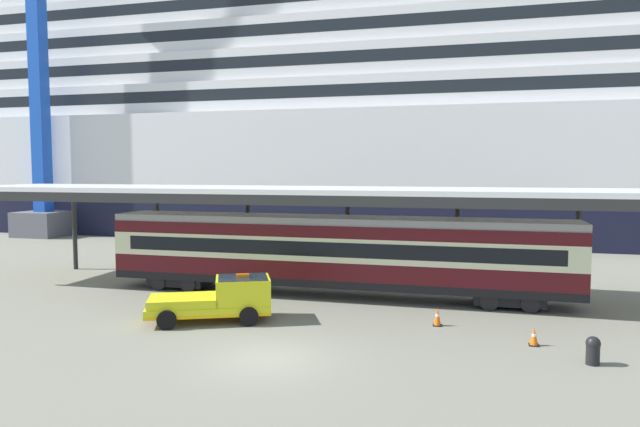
{
  "coord_description": "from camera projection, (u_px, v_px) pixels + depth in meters",
  "views": [
    {
      "loc": [
        6.68,
        -18.1,
        6.54
      ],
      "look_at": [
        -0.03,
        7.08,
        4.5
      ],
      "focal_mm": 31.99,
      "sensor_mm": 36.0,
      "label": 1
    }
  ],
  "objects": [
    {
      "name": "service_truck",
      "position": [
        221.0,
        298.0,
        24.5
      ],
      "size": [
        5.57,
        3.99,
        2.02
      ],
      "color": "yellow",
      "rests_on": "ground"
    },
    {
      "name": "dockside_crane",
      "position": [
        44.0,
        58.0,
        54.24
      ],
      "size": [
        13.3,
        4.4,
        57.69
      ],
      "color": "#595960",
      "rests_on": "ground"
    },
    {
      "name": "train_carriage",
      "position": [
        334.0,
        251.0,
        29.23
      ],
      "size": [
        23.81,
        2.81,
        4.11
      ],
      "color": "black",
      "rests_on": "ground"
    },
    {
      "name": "traffic_cone_mid",
      "position": [
        534.0,
        337.0,
        21.1
      ],
      "size": [
        0.36,
        0.36,
        0.69
      ],
      "color": "black",
      "rests_on": "ground"
    },
    {
      "name": "cruise_ship",
      "position": [
        508.0,
        106.0,
        59.85
      ],
      "size": [
        179.36,
        31.38,
        40.23
      ],
      "color": "black",
      "rests_on": "ground"
    },
    {
      "name": "ground_plane",
      "position": [
        268.0,
        359.0,
        19.66
      ],
      "size": [
        400.0,
        400.0,
        0.0
      ],
      "primitive_type": "plane",
      "color": "slate"
    },
    {
      "name": "traffic_cone_near",
      "position": [
        437.0,
        317.0,
        23.77
      ],
      "size": [
        0.36,
        0.36,
        0.78
      ],
      "color": "black",
      "rests_on": "ground"
    },
    {
      "name": "platform_canopy",
      "position": [
        336.0,
        193.0,
        29.43
      ],
      "size": [
        42.44,
        6.46,
        5.56
      ],
      "color": "silver",
      "rests_on": "ground"
    },
    {
      "name": "quay_bollard",
      "position": [
        593.0,
        349.0,
        19.04
      ],
      "size": [
        0.48,
        0.48,
        0.96
      ],
      "color": "black",
      "rests_on": "ground"
    }
  ]
}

